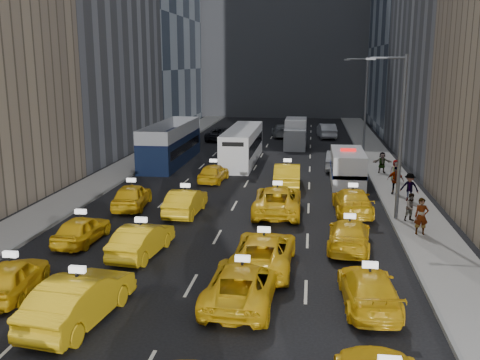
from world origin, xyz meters
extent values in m
plane|color=black|center=(0.00, 0.00, 0.00)|extent=(160.00, 160.00, 0.00)
cube|color=gray|center=(-10.50, 25.00, 0.07)|extent=(3.00, 90.00, 0.15)
cube|color=gray|center=(10.50, 25.00, 0.07)|extent=(3.00, 90.00, 0.15)
cube|color=slate|center=(-9.05, 25.00, 0.09)|extent=(0.15, 90.00, 0.18)
cube|color=slate|center=(9.05, 25.00, 0.09)|extent=(0.15, 90.00, 0.18)
cylinder|color=#595B60|center=(9.30, 12.00, 4.50)|extent=(0.20, 0.20, 9.00)
cylinder|color=#595B60|center=(8.40, 12.00, 8.80)|extent=(1.80, 0.12, 0.12)
cube|color=slate|center=(7.50, 12.00, 8.75)|extent=(0.50, 0.22, 0.12)
cylinder|color=#595B60|center=(9.30, 32.00, 4.50)|extent=(0.20, 0.20, 9.00)
cylinder|color=#595B60|center=(8.40, 32.00, 8.80)|extent=(1.80, 0.12, 0.12)
cube|color=slate|center=(7.50, 32.00, 8.75)|extent=(0.50, 0.22, 0.12)
imported|color=yellow|center=(-6.46, 0.31, 0.69)|extent=(2.08, 4.21, 1.38)
imported|color=yellow|center=(-3.04, -1.41, 0.83)|extent=(2.40, 5.22, 1.66)
imported|color=yellow|center=(2.20, 0.84, 0.73)|extent=(2.64, 5.34, 1.46)
imported|color=yellow|center=(6.74, 1.07, 0.68)|extent=(2.14, 4.77, 1.36)
imported|color=yellow|center=(-6.35, 6.27, 0.67)|extent=(1.78, 4.03, 1.35)
imported|color=yellow|center=(-2.94, 5.03, 0.72)|extent=(2.02, 4.55, 1.45)
imported|color=yellow|center=(2.68, 4.23, 0.74)|extent=(2.61, 5.41, 1.48)
imported|color=yellow|center=(6.43, 7.15, 0.68)|extent=(2.30, 4.86, 1.37)
imported|color=yellow|center=(-6.01, 12.66, 0.75)|extent=(2.20, 4.56, 1.50)
imported|color=yellow|center=(-2.51, 11.78, 0.74)|extent=(1.73, 4.56, 1.48)
imported|color=yellow|center=(2.71, 12.63, 0.80)|extent=(2.74, 5.78, 1.59)
imported|color=yellow|center=(7.00, 13.19, 0.74)|extent=(2.27, 5.17, 1.48)
imported|color=yellow|center=(-2.46, 20.35, 0.68)|extent=(1.95, 4.11, 1.36)
imported|color=yellow|center=(2.95, 19.49, 0.84)|extent=(1.89, 5.11, 1.67)
cube|color=silver|center=(7.19, 21.12, 1.18)|extent=(2.33, 5.94, 2.37)
cylinder|color=black|center=(6.21, 19.06, 0.47)|extent=(0.28, 0.95, 0.95)
cylinder|color=black|center=(8.17, 19.06, 0.47)|extent=(0.28, 0.95, 0.95)
cylinder|color=black|center=(6.21, 23.17, 0.47)|extent=(0.28, 0.95, 0.95)
cylinder|color=black|center=(8.17, 23.17, 0.47)|extent=(0.28, 0.95, 0.95)
cube|color=navy|center=(7.19, 21.12, 1.02)|extent=(2.37, 5.94, 0.27)
cube|color=red|center=(7.19, 21.12, 2.45)|extent=(1.08, 0.39, 0.17)
cube|color=black|center=(-7.44, 27.24, 1.69)|extent=(2.69, 11.66, 3.39)
cylinder|color=black|center=(-8.61, 22.31, 0.55)|extent=(0.28, 1.10, 1.10)
cylinder|color=black|center=(-6.26, 22.31, 0.55)|extent=(0.28, 1.10, 1.10)
cylinder|color=black|center=(-8.61, 32.16, 0.55)|extent=(0.28, 1.10, 1.10)
cylinder|color=black|center=(-6.26, 32.16, 0.55)|extent=(0.28, 1.10, 1.10)
cube|color=silver|center=(-1.36, 28.39, 1.48)|extent=(3.36, 11.65, 2.97)
cylinder|color=black|center=(-2.41, 23.54, 0.55)|extent=(0.28, 1.10, 1.10)
cylinder|color=black|center=(-0.31, 23.54, 0.55)|extent=(0.28, 1.10, 1.10)
cylinder|color=black|center=(-2.41, 33.23, 0.55)|extent=(0.28, 1.10, 1.10)
cylinder|color=black|center=(-0.31, 33.23, 0.55)|extent=(0.28, 1.10, 1.10)
cube|color=silver|center=(2.95, 37.38, 1.42)|extent=(2.57, 6.37, 2.85)
cylinder|color=black|center=(2.04, 35.16, 0.55)|extent=(0.28, 1.10, 1.10)
cylinder|color=black|center=(3.87, 35.16, 0.55)|extent=(0.28, 1.10, 1.10)
cylinder|color=black|center=(2.04, 39.59, 0.55)|extent=(0.28, 1.10, 1.10)
cylinder|color=black|center=(3.87, 39.59, 0.55)|extent=(0.28, 1.10, 1.10)
imported|color=#B7BAC0|center=(6.69, 26.18, 0.78)|extent=(1.98, 4.84, 1.56)
imported|color=black|center=(-5.44, 41.06, 0.72)|extent=(3.05, 5.46, 1.44)
imported|color=gray|center=(1.11, 44.73, 0.75)|extent=(2.75, 5.39, 1.50)
imported|color=black|center=(-3.11, 42.24, 0.78)|extent=(2.21, 4.71, 1.56)
imported|color=#A9AAB0|center=(6.29, 44.63, 0.83)|extent=(2.29, 5.22, 1.67)
imported|color=gray|center=(10.10, 9.33, 1.08)|extent=(0.69, 0.46, 1.86)
imported|color=gray|center=(10.02, 11.63, 0.92)|extent=(0.85, 0.67, 1.54)
imported|color=gray|center=(10.65, 15.97, 1.03)|extent=(1.23, 0.86, 1.76)
imported|color=gray|center=(10.05, 17.72, 1.06)|extent=(1.17, 0.81, 1.82)
imported|color=gray|center=(10.62, 21.68, 0.92)|extent=(0.82, 0.54, 1.55)
imported|color=gray|center=(10.05, 24.53, 0.96)|extent=(1.55, 0.60, 1.63)
camera|label=1|loc=(4.52, -17.20, 8.63)|focal=40.00mm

